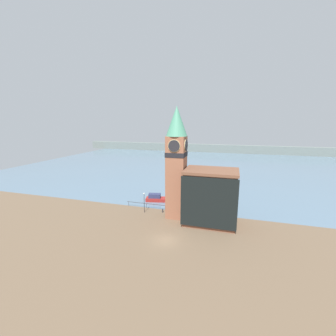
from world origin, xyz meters
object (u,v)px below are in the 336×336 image
object	(u,v)px
clock_tower	(176,160)
lamp_post	(144,199)
mooring_bollard_near	(163,210)
boat_near	(158,198)
pier_building	(210,197)

from	to	relation	value
clock_tower	lamp_post	xyz separation A→B (m)	(-7.03, 0.07, -8.71)
mooring_bollard_near	lamp_post	xyz separation A→B (m)	(-3.78, -1.10, 2.56)
clock_tower	lamp_post	size ratio (longest dim) A/B	5.04
boat_near	lamp_post	distance (m)	7.89
clock_tower	boat_near	xyz separation A→B (m)	(-6.48, 7.58, -11.07)
boat_near	mooring_bollard_near	world-z (taller)	boat_near
clock_tower	boat_near	world-z (taller)	clock_tower
boat_near	pier_building	bearing A→B (deg)	-44.74
pier_building	clock_tower	bearing A→B (deg)	171.06
clock_tower	mooring_bollard_near	xyz separation A→B (m)	(-3.25, 1.17, -11.28)
clock_tower	boat_near	distance (m)	14.90
pier_building	boat_near	world-z (taller)	pier_building
boat_near	mooring_bollard_near	bearing A→B (deg)	-75.14
clock_tower	lamp_post	world-z (taller)	clock_tower
pier_building	boat_near	bearing A→B (deg)	147.14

